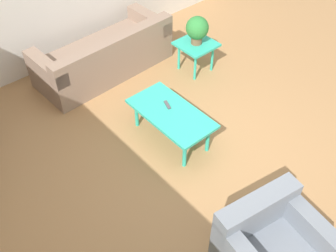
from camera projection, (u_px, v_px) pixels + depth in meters
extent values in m
plane|color=#A87A4C|center=(200.00, 154.00, 5.07)|extent=(14.00, 14.00, 0.00)
cube|color=gray|center=(104.00, 59.00, 6.22)|extent=(0.99, 2.18, 0.42)
cube|color=gray|center=(115.00, 48.00, 5.78)|extent=(0.29, 2.15, 0.33)
cube|color=gray|center=(149.00, 20.00, 6.48)|extent=(0.91, 0.24, 0.21)
cube|color=gray|center=(46.00, 68.00, 5.52)|extent=(0.91, 0.24, 0.21)
cube|color=slate|center=(257.00, 211.00, 3.71)|extent=(0.35, 0.92, 0.39)
cube|color=slate|center=(307.00, 221.00, 3.71)|extent=(0.82, 0.29, 0.26)
cube|color=#2DB79E|center=(171.00, 113.00, 4.99)|extent=(1.16, 0.60, 0.04)
cylinder|color=#2DB79E|center=(208.00, 139.00, 4.98)|extent=(0.05, 0.05, 0.41)
cylinder|color=#2DB79E|center=(159.00, 102.00, 5.50)|extent=(0.05, 0.05, 0.41)
cylinder|color=#2DB79E|center=(184.00, 154.00, 4.79)|extent=(0.05, 0.05, 0.41)
cylinder|color=#2DB79E|center=(137.00, 114.00, 5.31)|extent=(0.05, 0.05, 0.41)
cube|color=#2DB79E|center=(196.00, 44.00, 6.06)|extent=(0.55, 0.55, 0.04)
cylinder|color=#2DB79E|center=(212.00, 58.00, 6.22)|extent=(0.04, 0.04, 0.45)
cylinder|color=#2DB79E|center=(196.00, 48.00, 6.42)|extent=(0.04, 0.04, 0.45)
cylinder|color=#2DB79E|center=(195.00, 67.00, 6.04)|extent=(0.04, 0.04, 0.45)
cylinder|color=#2DB79E|center=(179.00, 57.00, 6.25)|extent=(0.04, 0.04, 0.45)
cylinder|color=brown|center=(197.00, 40.00, 6.01)|extent=(0.17, 0.17, 0.12)
sphere|color=#2D7F38|center=(197.00, 28.00, 5.86)|extent=(0.35, 0.35, 0.35)
cube|color=#4C4C51|center=(167.00, 105.00, 5.06)|extent=(0.16, 0.09, 0.02)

